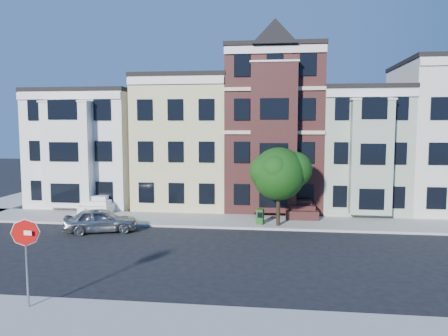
# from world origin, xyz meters

# --- Properties ---
(ground) EXTENTS (120.00, 120.00, 0.00)m
(ground) POSITION_xyz_m (0.00, 0.00, 0.00)
(ground) COLOR black
(far_sidewalk) EXTENTS (60.00, 4.00, 0.15)m
(far_sidewalk) POSITION_xyz_m (0.00, 8.00, 0.07)
(far_sidewalk) COLOR #9E9B93
(far_sidewalk) RESTS_ON ground
(house_white) EXTENTS (8.00, 9.00, 9.00)m
(house_white) POSITION_xyz_m (-15.00, 14.50, 4.50)
(house_white) COLOR white
(house_white) RESTS_ON ground
(house_yellow) EXTENTS (7.00, 9.00, 10.00)m
(house_yellow) POSITION_xyz_m (-7.00, 14.50, 5.00)
(house_yellow) COLOR #CEC28A
(house_yellow) RESTS_ON ground
(house_brown) EXTENTS (7.00, 9.00, 12.00)m
(house_brown) POSITION_xyz_m (0.00, 14.50, 6.00)
(house_brown) COLOR #371716
(house_brown) RESTS_ON ground
(house_green) EXTENTS (6.00, 9.00, 9.00)m
(house_green) POSITION_xyz_m (6.50, 14.50, 4.50)
(house_green) COLOR #99A992
(house_green) RESTS_ON ground
(street_tree) EXTENTS (6.05, 6.05, 6.14)m
(street_tree) POSITION_xyz_m (0.35, 6.78, 3.22)
(street_tree) COLOR #1A4E14
(street_tree) RESTS_ON far_sidewalk
(parked_car) EXTENTS (4.63, 2.99, 1.47)m
(parked_car) POSITION_xyz_m (-10.36, 4.32, 0.73)
(parked_car) COLOR gray
(parked_car) RESTS_ON ground
(newspaper_box) EXTENTS (0.52, 0.48, 0.99)m
(newspaper_box) POSITION_xyz_m (-0.80, 6.99, 0.64)
(newspaper_box) COLOR #185014
(newspaper_box) RESTS_ON far_sidewalk
(fire_hydrant) EXTENTS (0.28, 0.28, 0.70)m
(fire_hydrant) POSITION_xyz_m (-12.29, 6.36, 0.50)
(fire_hydrant) COLOR silver
(fire_hydrant) RESTS_ON far_sidewalk
(stop_sign) EXTENTS (0.98, 0.22, 3.53)m
(stop_sign) POSITION_xyz_m (-8.28, -6.92, 1.91)
(stop_sign) COLOR red
(stop_sign) RESTS_ON near_sidewalk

